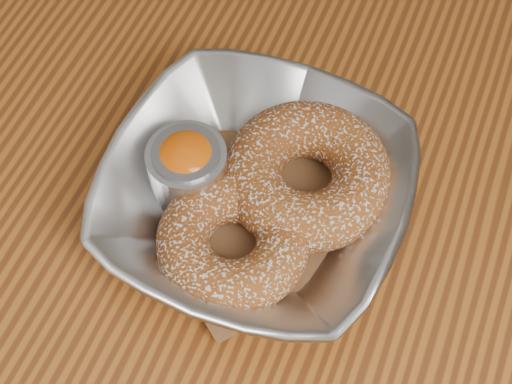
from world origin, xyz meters
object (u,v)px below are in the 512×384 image
at_px(serving_bowl, 256,195).
at_px(donut_front, 233,241).
at_px(ramekin, 188,169).
at_px(table, 262,278).
at_px(donut_back, 307,174).

xyz_separation_m(serving_bowl, donut_front, (-0.00, -0.04, 0.00)).
bearing_deg(serving_bowl, donut_front, -90.49).
bearing_deg(ramekin, table, -1.71).
bearing_deg(donut_back, donut_front, -112.96).
distance_m(donut_front, ramekin, 0.06).
relative_size(table, ramekin, 21.87).
xyz_separation_m(table, donut_front, (-0.01, -0.03, 0.13)).
bearing_deg(serving_bowl, donut_back, 43.69).
height_order(table, donut_front, donut_front).
xyz_separation_m(donut_back, donut_front, (-0.03, -0.06, -0.00)).
relative_size(donut_back, donut_front, 1.15).
height_order(donut_front, ramekin, ramekin).
height_order(serving_bowl, ramekin, ramekin).
bearing_deg(table, serving_bowl, 144.23).
height_order(table, donut_back, donut_back).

